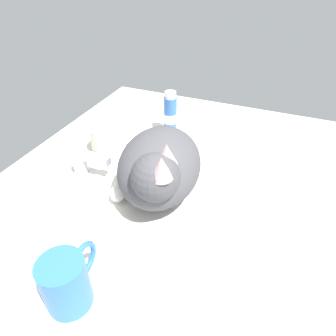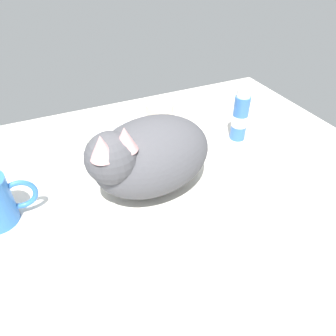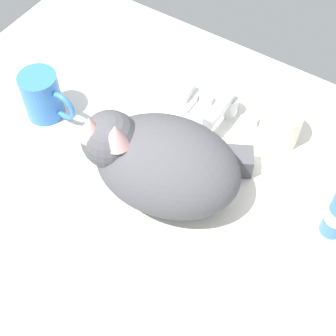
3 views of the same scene
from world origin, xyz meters
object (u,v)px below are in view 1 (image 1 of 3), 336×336
Objects in this scene: cat at (158,167)px; coffee_mug at (67,282)px; toothpaste_bottle at (170,115)px; soap_bar at (56,192)px; faucet at (84,164)px; rinse_cup at (105,139)px.

cat is 2.39× the size of coffee_mug.
coffee_mug is 0.88× the size of toothpaste_bottle.
cat is 4.18× the size of soap_bar.
faucet is 1.90× the size of soap_bar.
rinse_cup is at bearing 60.80° from cat.
cat reaches higher than faucet.
faucet is 1.09× the size of coffee_mug.
soap_bar is (-10.06, 20.92, -6.16)cm from cat.
cat is 29.89cm from toothpaste_bottle.
soap_bar is at bearing -179.09° from faucet.
coffee_mug reaches higher than faucet.
cat is at bearing -162.95° from toothpaste_bottle.
faucet is 21.89cm from cat.
rinse_cup is 22.34cm from soap_bar.
cat is 29.23cm from coffee_mug.
cat is 25.51cm from rinse_cup.
cat reaches higher than soap_bar.
rinse_cup is (11.00, 0.76, 0.87)cm from faucet.
coffee_mug is (-30.06, -18.12, 2.03)cm from faucet.
coffee_mug is 57.64cm from toothpaste_bottle.
coffee_mug is 1.74× the size of soap_bar.
cat is at bearing -64.32° from soap_bar.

